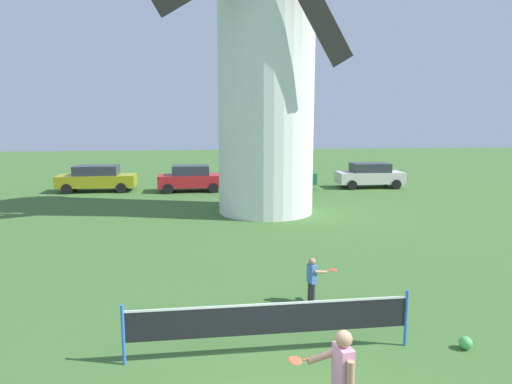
# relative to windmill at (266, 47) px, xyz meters

# --- Properties ---
(windmill) EXTENTS (9.59, 5.03, 15.89)m
(windmill) POSITION_rel_windmill_xyz_m (0.00, 0.00, 0.00)
(windmill) COLOR white
(windmill) RESTS_ON ground_plane
(tennis_net) EXTENTS (5.24, 0.06, 1.10)m
(tennis_net) POSITION_rel_windmill_xyz_m (-1.88, -12.83, -6.72)
(tennis_net) COLOR blue
(tennis_net) RESTS_ON ground_plane
(player_near) EXTENTS (0.84, 0.50, 1.50)m
(player_near) POSITION_rel_windmill_xyz_m (-1.29, -15.04, -6.56)
(player_near) COLOR slate
(player_near) RESTS_ON ground_plane
(player_far) EXTENTS (0.74, 0.35, 1.09)m
(player_far) POSITION_rel_windmill_xyz_m (-0.52, -10.62, -6.79)
(player_far) COLOR #333338
(player_far) RESTS_ON ground_plane
(stray_ball) EXTENTS (0.24, 0.24, 0.24)m
(stray_ball) POSITION_rel_windmill_xyz_m (1.77, -13.11, -7.29)
(stray_ball) COLOR #4CB259
(stray_ball) RESTS_ON ground_plane
(parked_car_mustard) EXTENTS (4.51, 1.90, 1.56)m
(parked_car_mustard) POSITION_rel_windmill_xyz_m (-9.11, 7.40, -6.60)
(parked_car_mustard) COLOR #999919
(parked_car_mustard) RESTS_ON ground_plane
(parked_car_red) EXTENTS (3.87, 1.93, 1.56)m
(parked_car_red) POSITION_rel_windmill_xyz_m (-3.53, 6.74, -6.60)
(parked_car_red) COLOR red
(parked_car_red) RESTS_ON ground_plane
(parked_car_green) EXTENTS (4.19, 1.98, 1.56)m
(parked_car_green) POSITION_rel_windmill_xyz_m (2.04, 7.01, -6.60)
(parked_car_green) COLOR #1E6638
(parked_car_green) RESTS_ON ground_plane
(parked_car_cream) EXTENTS (4.19, 1.98, 1.56)m
(parked_car_cream) POSITION_rel_windmill_xyz_m (7.71, 6.77, -6.60)
(parked_car_cream) COLOR silver
(parked_car_cream) RESTS_ON ground_plane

